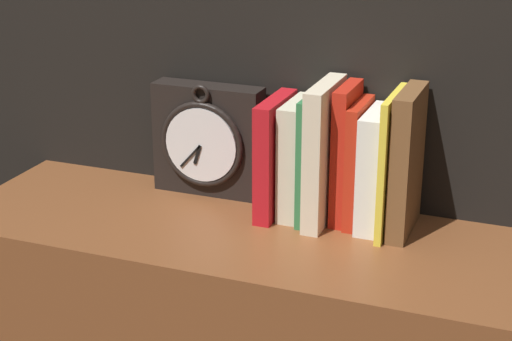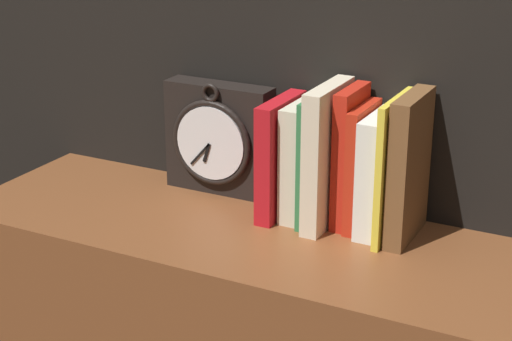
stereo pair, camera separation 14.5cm
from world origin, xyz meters
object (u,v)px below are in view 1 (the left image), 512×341
clock (208,140)px  book_slot5_red (358,163)px  book_slot3_cream (324,153)px  book_slot8_brown (407,162)px  book_slot7_yellow (391,163)px  book_slot2_green (312,156)px  book_slot4_red (346,154)px  book_slot1_cream (298,158)px  book_slot6_white (376,169)px  book_slot0_red (278,157)px

clock → book_slot5_red: clock is taller
book_slot3_cream → book_slot8_brown: same height
book_slot3_cream → book_slot8_brown: 0.15m
book_slot7_yellow → book_slot8_brown: (0.03, 0.01, 0.00)m
book_slot2_green → book_slot4_red: bearing=12.0°
book_slot2_green → book_slot4_red: (0.06, 0.01, 0.01)m
book_slot1_cream → book_slot8_brown: size_ratio=0.84×
book_slot1_cream → book_slot5_red: size_ratio=0.96×
book_slot5_red → book_slot6_white: 0.03m
book_slot4_red → book_slot6_white: 0.06m
book_slot3_cream → book_slot2_green: bearing=160.4°
book_slot6_white → book_slot3_cream: bearing=-172.6°
book_slot3_cream → book_slot7_yellow: bearing=0.6°
book_slot2_green → book_slot5_red: 0.08m
book_slot4_red → clock: bearing=174.9°
book_slot4_red → book_slot2_green: bearing=-168.0°
book_slot2_green → book_slot6_white: book_slot2_green is taller
book_slot1_cream → book_slot2_green: book_slot2_green is taller
book_slot4_red → book_slot7_yellow: same height
book_slot1_cream → book_slot6_white: (0.15, -0.00, -0.00)m
book_slot0_red → book_slot4_red: bearing=8.3°
book_slot3_cream → book_slot6_white: (0.09, 0.01, -0.02)m
book_slot4_red → book_slot3_cream: bearing=-148.0°
book_slot1_cream → book_slot8_brown: bearing=-2.1°
book_slot3_cream → book_slot7_yellow: size_ratio=1.02×
clock → book_slot3_cream: book_slot3_cream is taller
book_slot7_yellow → book_slot3_cream: bearing=-179.4°
book_slot2_green → book_slot7_yellow: book_slot7_yellow is taller
book_slot6_white → book_slot8_brown: book_slot8_brown is taller
book_slot3_cream → book_slot5_red: 0.06m
book_slot5_red → book_slot6_white: size_ratio=1.05×
book_slot0_red → book_slot8_brown: (0.23, 0.00, 0.02)m
book_slot0_red → book_slot7_yellow: 0.21m
book_slot8_brown → book_slot6_white: bearing=174.4°
book_slot4_red → book_slot8_brown: book_slot8_brown is taller
clock → book_slot7_yellow: (0.36, -0.04, 0.02)m
book_slot5_red → book_slot8_brown: 0.09m
clock → book_slot7_yellow: book_slot7_yellow is taller
clock → book_slot8_brown: 0.39m
book_slot5_red → book_slot1_cream: bearing=-178.1°
book_slot3_cream → book_slot5_red: book_slot3_cream is taller
book_slot0_red → book_slot8_brown: 0.23m
clock → book_slot4_red: size_ratio=0.90×
book_slot2_green → book_slot5_red: (0.08, 0.01, -0.00)m
book_slot1_cream → book_slot6_white: bearing=-0.8°
book_slot7_yellow → book_slot8_brown: book_slot8_brown is taller
book_slot2_green → book_slot7_yellow: size_ratio=0.93×
clock → book_slot1_cream: size_ratio=1.05×
clock → book_slot7_yellow: bearing=-7.0°
book_slot8_brown → book_slot5_red: bearing=172.8°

